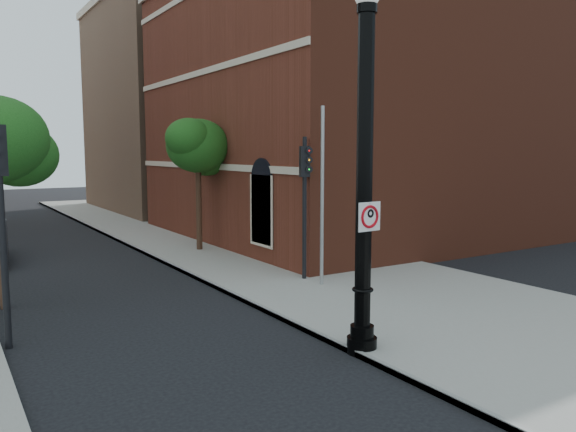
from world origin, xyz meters
TOP-DOWN VIEW (x-y plane):
  - ground at (0.00, 0.00)m, footprint 120.00×120.00m
  - sidewalk_right at (6.00, 10.00)m, footprint 8.00×60.00m
  - curb_edge at (2.05, 10.00)m, footprint 0.10×60.00m
  - brick_wall_building at (16.00, 14.00)m, footprint 22.30×16.30m
  - bg_building_tan_b at (16.00, 30.00)m, footprint 22.00×14.00m
  - lamppost at (2.28, 0.12)m, footprint 0.62×0.62m
  - no_parking_sign at (2.27, -0.07)m, footprint 0.58×0.09m
  - traffic_signal_left at (-3.85, 4.28)m, footprint 0.34×0.42m
  - traffic_signal_right at (4.80, 5.99)m, footprint 0.35×0.40m
  - utility_pole at (4.80, 5.06)m, footprint 0.11×0.11m
  - street_tree_c at (4.16, 12.80)m, footprint 3.02×2.73m

SIDE VIEW (x-z plane):
  - ground at x=0.00m, z-range 0.00..0.00m
  - sidewalk_right at x=6.00m, z-range 0.00..0.12m
  - curb_edge at x=2.05m, z-range 0.00..0.14m
  - utility_pole at x=4.80m, z-range 0.00..5.46m
  - no_parking_sign at x=2.27m, z-range 2.56..3.14m
  - traffic_signal_right at x=4.80m, z-range 0.80..5.38m
  - traffic_signal_left at x=-3.85m, z-range 0.87..5.84m
  - lamppost at x=2.28m, z-range -0.28..7.06m
  - street_tree_c at x=4.16m, z-range 1.58..7.02m
  - brick_wall_building at x=16.00m, z-range 0.01..12.51m
  - bg_building_tan_b at x=16.00m, z-range 0.00..14.00m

